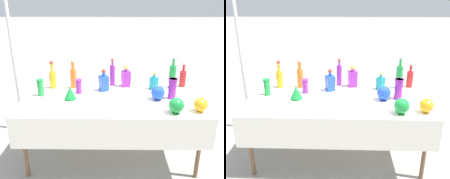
% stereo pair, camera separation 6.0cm
% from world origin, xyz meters
% --- Properties ---
extents(ground_plane, '(40.00, 40.00, 0.00)m').
position_xyz_m(ground_plane, '(0.00, 0.00, 0.00)').
color(ground_plane, gray).
extents(display_table, '(2.02, 1.03, 0.76)m').
position_xyz_m(display_table, '(0.00, -0.04, 0.70)').
color(display_table, white).
rests_on(display_table, ground).
extents(tall_bottle_0, '(0.08, 0.08, 0.38)m').
position_xyz_m(tall_bottle_0, '(-0.48, 0.32, 0.91)').
color(tall_bottle_0, orange).
rests_on(tall_bottle_0, display_table).
extents(tall_bottle_1, '(0.06, 0.06, 0.35)m').
position_xyz_m(tall_bottle_1, '(-0.00, 0.42, 0.90)').
color(tall_bottle_1, purple).
rests_on(tall_bottle_1, display_table).
extents(tall_bottle_2, '(0.08, 0.08, 0.32)m').
position_xyz_m(tall_bottle_2, '(0.89, 0.38, 0.88)').
color(tall_bottle_2, red).
rests_on(tall_bottle_2, display_table).
extents(tall_bottle_3, '(0.08, 0.08, 0.35)m').
position_xyz_m(tall_bottle_3, '(-0.74, 0.31, 0.89)').
color(tall_bottle_3, orange).
rests_on(tall_bottle_3, display_table).
extents(tall_bottle_4, '(0.08, 0.08, 0.40)m').
position_xyz_m(tall_bottle_4, '(0.75, 0.35, 0.91)').
color(tall_bottle_4, '#198C38').
rests_on(tall_bottle_4, display_table).
extents(square_decanter_0, '(0.11, 0.11, 0.23)m').
position_xyz_m(square_decanter_0, '(0.51, 0.27, 0.85)').
color(square_decanter_0, teal).
rests_on(square_decanter_0, display_table).
extents(square_decanter_1, '(0.12, 0.12, 0.28)m').
position_xyz_m(square_decanter_1, '(0.17, 0.38, 0.88)').
color(square_decanter_1, purple).
rests_on(square_decanter_1, display_table).
extents(square_decanter_2, '(0.13, 0.13, 0.27)m').
position_xyz_m(square_decanter_2, '(-0.10, 0.23, 0.87)').
color(square_decanter_2, blue).
rests_on(square_decanter_2, display_table).
extents(slender_vase_0, '(0.08, 0.08, 0.20)m').
position_xyz_m(slender_vase_0, '(-0.83, 0.05, 0.86)').
color(slender_vase_0, '#198C38').
rests_on(slender_vase_0, display_table).
extents(slender_vase_1, '(0.08, 0.08, 0.17)m').
position_xyz_m(slender_vase_1, '(-0.40, 0.14, 0.85)').
color(slender_vase_1, purple).
rests_on(slender_vase_1, display_table).
extents(slender_vase_2, '(0.10, 0.10, 0.24)m').
position_xyz_m(slender_vase_2, '(0.68, -0.01, 0.88)').
color(slender_vase_2, purple).
rests_on(slender_vase_2, display_table).
extents(fluted_vase_0, '(0.14, 0.14, 0.15)m').
position_xyz_m(fluted_vase_0, '(-0.47, -0.05, 0.84)').
color(fluted_vase_0, '#198C38').
rests_on(fluted_vase_0, display_table).
extents(round_bowl_0, '(0.14, 0.14, 0.15)m').
position_xyz_m(round_bowl_0, '(0.89, -0.35, 0.84)').
color(round_bowl_0, orange).
rests_on(round_bowl_0, display_table).
extents(round_bowl_1, '(0.15, 0.15, 0.16)m').
position_xyz_m(round_bowl_1, '(0.51, -0.06, 0.84)').
color(round_bowl_1, blue).
rests_on(round_bowl_1, display_table).
extents(round_bowl_2, '(0.15, 0.15, 0.16)m').
position_xyz_m(round_bowl_2, '(0.64, -0.39, 0.84)').
color(round_bowl_2, '#198C38').
rests_on(round_bowl_2, display_table).
extents(price_tag_left, '(0.05, 0.02, 0.04)m').
position_xyz_m(price_tag_left, '(-0.29, -0.42, 0.78)').
color(price_tag_left, white).
rests_on(price_tag_left, display_table).
extents(cardboard_box_behind_left, '(0.63, 0.53, 0.46)m').
position_xyz_m(cardboard_box_behind_left, '(-0.58, 1.06, 0.19)').
color(cardboard_box_behind_left, tan).
rests_on(cardboard_box_behind_left, ground).
extents(canopy_pole, '(0.18, 0.18, 2.32)m').
position_xyz_m(canopy_pole, '(-1.31, 0.59, 0.90)').
color(canopy_pole, silver).
rests_on(canopy_pole, ground).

